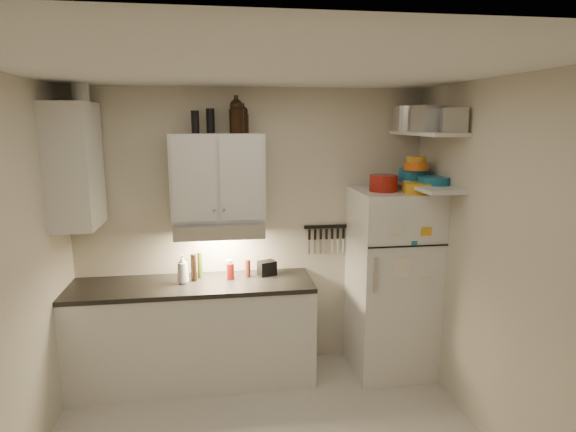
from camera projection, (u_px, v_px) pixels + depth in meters
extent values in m
cube|color=white|center=(268.00, 67.00, 2.76)|extent=(3.20, 3.00, 0.02)
cube|color=beige|center=(252.00, 231.00, 4.48)|extent=(3.20, 0.02, 2.60)
cube|color=beige|center=(506.00, 272.00, 3.25)|extent=(0.02, 3.00, 2.60)
cube|color=silver|center=(194.00, 335.00, 4.27)|extent=(2.10, 0.60, 0.88)
cube|color=black|center=(192.00, 285.00, 4.18)|extent=(2.10, 0.62, 0.04)
cube|color=silver|center=(218.00, 177.00, 4.17)|extent=(0.80, 0.33, 0.75)
cube|color=silver|center=(75.00, 166.00, 3.85)|extent=(0.33, 0.55, 1.00)
cube|color=silver|center=(219.00, 228.00, 4.19)|extent=(0.76, 0.46, 0.12)
cube|color=silver|center=(392.00, 282.00, 4.41)|extent=(0.70, 0.68, 1.70)
cube|color=silver|center=(427.00, 133.00, 4.05)|extent=(0.30, 0.95, 0.03)
cube|color=silver|center=(424.00, 185.00, 4.13)|extent=(0.30, 0.95, 0.03)
cube|color=black|center=(326.00, 227.00, 4.55)|extent=(0.42, 0.02, 0.03)
cylinder|color=maroon|center=(384.00, 183.00, 4.19)|extent=(0.29, 0.29, 0.14)
cube|color=gold|center=(416.00, 188.00, 4.09)|extent=(0.27, 0.31, 0.09)
cylinder|color=silver|center=(406.00, 186.00, 4.19)|extent=(0.06, 0.06, 0.09)
cylinder|color=silver|center=(409.00, 119.00, 4.32)|extent=(0.36, 0.36, 0.22)
cube|color=#AAAAAD|center=(429.00, 119.00, 3.88)|extent=(0.25, 0.23, 0.21)
cube|color=#AAAAAD|center=(454.00, 120.00, 3.70)|extent=(0.24, 0.24, 0.19)
cylinder|color=#186185|center=(413.00, 175.00, 4.30)|extent=(0.27, 0.27, 0.11)
cylinder|color=orange|center=(416.00, 166.00, 4.19)|extent=(0.22, 0.22, 0.06)
cylinder|color=#C78723|center=(416.00, 159.00, 4.18)|extent=(0.17, 0.17, 0.05)
cylinder|color=#186185|center=(434.00, 181.00, 4.06)|extent=(0.35, 0.35, 0.07)
cylinder|color=black|center=(211.00, 121.00, 4.10)|extent=(0.08, 0.08, 0.21)
cylinder|color=black|center=(195.00, 122.00, 4.05)|extent=(0.08, 0.08, 0.19)
cylinder|color=silver|center=(80.00, 90.00, 3.82)|extent=(0.17, 0.17, 0.18)
imported|color=silver|center=(183.00, 267.00, 4.15)|extent=(0.14, 0.14, 0.29)
cylinder|color=brown|center=(248.00, 268.00, 4.33)|extent=(0.07, 0.07, 0.16)
cylinder|color=#3F5916|center=(200.00, 265.00, 4.30)|extent=(0.06, 0.06, 0.24)
cylinder|color=black|center=(194.00, 268.00, 4.21)|extent=(0.06, 0.06, 0.24)
cylinder|color=silver|center=(229.00, 270.00, 4.26)|extent=(0.08, 0.08, 0.18)
cylinder|color=maroon|center=(230.00, 271.00, 4.27)|extent=(0.09, 0.09, 0.15)
cube|color=black|center=(267.00, 268.00, 4.39)|extent=(0.18, 0.16, 0.13)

